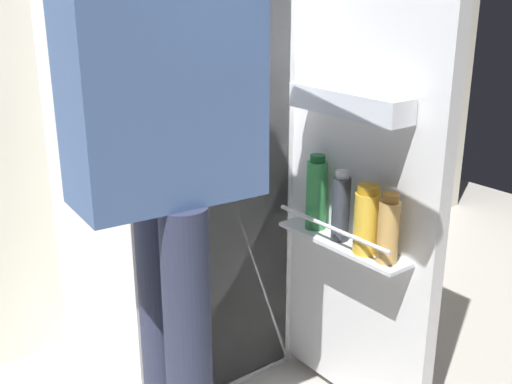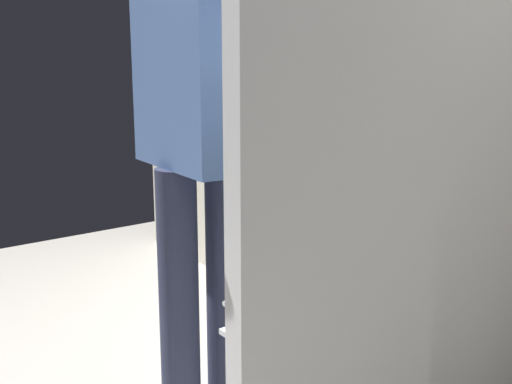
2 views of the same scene
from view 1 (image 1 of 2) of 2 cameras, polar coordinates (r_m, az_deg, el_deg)
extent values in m
cube|color=silver|center=(2.43, -12.99, 15.71)|extent=(4.40, 0.10, 2.47)
cube|color=white|center=(2.17, -8.10, 4.96)|extent=(0.60, 0.62, 1.68)
cube|color=white|center=(1.92, -3.50, 3.23)|extent=(0.56, 0.01, 1.64)
cube|color=white|center=(1.95, -4.28, 4.00)|extent=(0.52, 0.09, 0.01)
cube|color=white|center=(1.91, 9.74, 2.78)|extent=(0.05, 0.58, 1.61)
cube|color=white|center=(1.94, 7.73, -4.54)|extent=(0.11, 0.47, 0.01)
cylinder|color=silver|center=(1.88, 6.78, -3.21)|extent=(0.01, 0.45, 0.01)
cube|color=white|center=(1.81, 8.33, 7.95)|extent=(0.10, 0.40, 0.07)
cylinder|color=green|center=(1.99, 5.43, -0.29)|extent=(0.06, 0.06, 0.22)
cylinder|color=#195B28|center=(1.95, 5.54, 3.01)|extent=(0.05, 0.05, 0.02)
cylinder|color=#333842|center=(1.91, 7.61, -1.54)|extent=(0.05, 0.05, 0.20)
cylinder|color=silver|center=(1.87, 7.76, 1.57)|extent=(0.04, 0.04, 0.02)
cylinder|color=tan|center=(1.79, 11.76, -3.54)|extent=(0.06, 0.06, 0.18)
cylinder|color=#996623|center=(1.75, 11.98, -0.51)|extent=(0.05, 0.05, 0.02)
cylinder|color=gold|center=(1.83, 9.85, -2.79)|extent=(0.07, 0.07, 0.18)
cylinder|color=#BC8419|center=(1.80, 10.04, 0.24)|extent=(0.06, 0.06, 0.02)
cylinder|color=#2D334C|center=(1.81, -8.36, -12.44)|extent=(0.12, 0.12, 0.84)
cylinder|color=#2D334C|center=(1.69, -6.02, -14.91)|extent=(0.12, 0.12, 0.84)
cube|color=#4C6BA3|center=(1.49, -8.41, 10.42)|extent=(0.46, 0.26, 0.60)
cylinder|color=#4C6BA3|center=(1.69, -11.54, 10.52)|extent=(0.08, 0.08, 0.56)
camera|label=2|loc=(2.28, 44.94, 8.54)|focal=44.16mm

